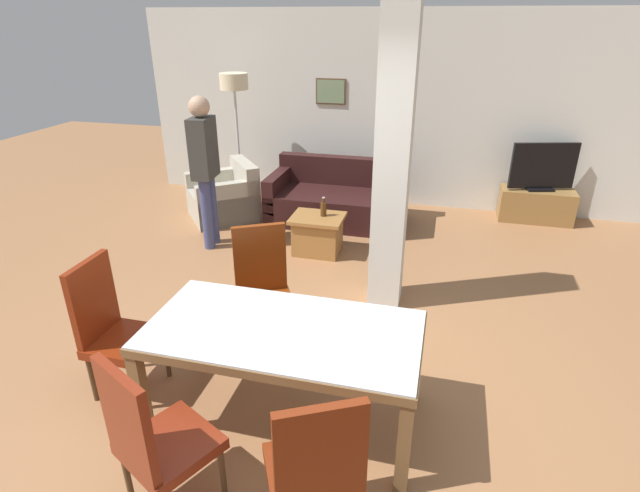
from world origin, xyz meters
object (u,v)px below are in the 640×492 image
(dining_chair_near_right, at_px, (316,469))
(tv_screen, at_px, (543,167))
(dining_chair_head_left, at_px, (112,325))
(dining_table, at_px, (283,346))
(dining_chair_far_left, at_px, (263,286))
(bottle, at_px, (323,209))
(sofa, at_px, (338,201))
(standing_person, at_px, (205,162))
(coffee_table, at_px, (318,234))
(tv_stand, at_px, (536,205))
(armchair, at_px, (225,199))
(dining_chair_near_left, at_px, (153,437))
(floor_lamp, at_px, (235,94))

(dining_chair_near_right, relative_size, tv_screen, 1.23)
(dining_chair_head_left, bearing_deg, dining_chair_near_right, 63.99)
(dining_table, distance_m, dining_chair_near_right, 0.97)
(dining_chair_far_left, bearing_deg, dining_chair_near_right, 89.42)
(dining_chair_head_left, bearing_deg, bottle, 161.65)
(dining_table, relative_size, sofa, 0.98)
(dining_table, relative_size, dining_chair_near_right, 1.72)
(sofa, height_order, standing_person, standing_person)
(bottle, bearing_deg, standing_person, -173.39)
(coffee_table, bearing_deg, dining_chair_near_right, -75.53)
(tv_stand, relative_size, standing_person, 0.53)
(armchair, relative_size, standing_person, 0.66)
(bottle, bearing_deg, tv_screen, 33.29)
(armchair, height_order, coffee_table, armchair)
(sofa, bearing_deg, bottle, 93.07)
(dining_chair_near_left, distance_m, sofa, 4.64)
(dining_chair_head_left, height_order, coffee_table, dining_chair_head_left)
(dining_table, distance_m, standing_person, 3.15)
(dining_chair_far_left, relative_size, bottle, 4.56)
(dining_chair_far_left, bearing_deg, floor_lamp, -92.99)
(sofa, distance_m, armchair, 1.57)
(tv_stand, bearing_deg, floor_lamp, -176.22)
(coffee_table, bearing_deg, dining_chair_near_left, -89.67)
(armchair, distance_m, tv_screen, 4.32)
(dining_chair_far_left, relative_size, standing_person, 0.58)
(armchair, height_order, tv_screen, tv_screen)
(dining_chair_head_left, height_order, sofa, dining_chair_head_left)
(dining_chair_near_right, bearing_deg, dining_chair_far_left, 90.56)
(floor_lamp, bearing_deg, sofa, -13.47)
(tv_screen, relative_size, standing_person, 0.47)
(dining_chair_near_left, xyz_separation_m, standing_person, (-1.34, 3.43, 0.50))
(dining_chair_near_right, relative_size, sofa, 0.57)
(bottle, distance_m, tv_stand, 3.11)
(dining_chair_near_left, bearing_deg, armchair, 136.79)
(standing_person, bearing_deg, dining_chair_head_left, 5.43)
(tv_stand, bearing_deg, dining_chair_near_left, -116.42)
(dining_chair_head_left, relative_size, bottle, 4.56)
(dining_table, distance_m, dining_chair_head_left, 1.31)
(dining_table, distance_m, dining_chair_far_left, 0.93)
(tv_screen, bearing_deg, armchair, -3.12)
(dining_chair_near_right, relative_size, coffee_table, 1.71)
(tv_screen, bearing_deg, dining_chair_near_right, 55.99)
(armchair, height_order, bottle, armchair)
(armchair, relative_size, tv_screen, 1.38)
(standing_person, bearing_deg, tv_stand, 109.99)
(sofa, bearing_deg, dining_chair_near_left, 90.19)
(armchair, height_order, tv_stand, armchair)
(floor_lamp, bearing_deg, dining_chair_head_left, -79.90)
(dining_chair_near_left, bearing_deg, dining_chair_near_right, 28.07)
(tv_screen, height_order, floor_lamp, floor_lamp)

